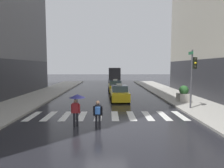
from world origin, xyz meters
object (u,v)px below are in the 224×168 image
Objects in this scene: taxi_lead at (119,93)px; planter_near_corner at (184,94)px; traffic_light_pole at (193,71)px; pedestrian_with_umbrella at (77,101)px; taxi_second at (115,87)px; box_truck at (114,75)px; pedestrian_with_backpack at (98,113)px.

planter_near_corner is at bearing -15.85° from taxi_lead.
taxi_lead reaches higher than planter_near_corner.
traffic_light_pole is at bearing -98.77° from planter_near_corner.
planter_near_corner is at bearing 81.23° from traffic_light_pole.
pedestrian_with_umbrella is (-3.01, -9.01, 0.79)m from taxi_lead.
traffic_light_pole reaches higher than taxi_second.
box_truck is (0.15, 11.72, 1.13)m from taxi_second.
taxi_second is 10.94m from planter_near_corner.
traffic_light_pole is at bearing 33.28° from pedestrian_with_backpack.
traffic_light_pole is 3.00× the size of planter_near_corner.
taxi_lead is (-5.79, 4.70, -2.53)m from traffic_light_pole.
pedestrian_with_umbrella is at bearing -99.87° from taxi_second.
traffic_light_pole reaches higher than pedestrian_with_umbrella.
planter_near_corner is at bearing 44.60° from pedestrian_with_backpack.
box_truck is 3.89× the size of pedestrian_with_umbrella.
taxi_second is at bearing 126.23° from planter_near_corner.
planter_near_corner reaches higher than pedestrian_with_backpack.
pedestrian_with_backpack is at bearing -25.44° from pedestrian_with_umbrella.
taxi_lead is at bearing 79.87° from pedestrian_with_backpack.
taxi_second is 2.87× the size of planter_near_corner.
box_truck is 28.45m from pedestrian_with_backpack.
box_truck is (-0.07, 18.77, 1.13)m from taxi_lead.
pedestrian_with_backpack is (-1.72, -9.63, 0.25)m from taxi_lead.
taxi_lead and taxi_second have the same top height.
box_truck is at bearing 107.09° from planter_near_corner.
box_truck is 21.51m from planter_near_corner.
pedestrian_with_backpack is (-7.51, -4.93, -2.29)m from traffic_light_pole.
pedestrian_with_backpack is at bearing -100.13° from taxi_lead.
pedestrian_with_backpack is (-1.50, -16.67, 0.25)m from taxi_second.
pedestrian_with_umbrella is 1.18× the size of pedestrian_with_backpack.
taxi_lead is at bearing 164.15° from planter_near_corner.
planter_near_corner is (0.45, 2.92, -2.38)m from traffic_light_pole.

